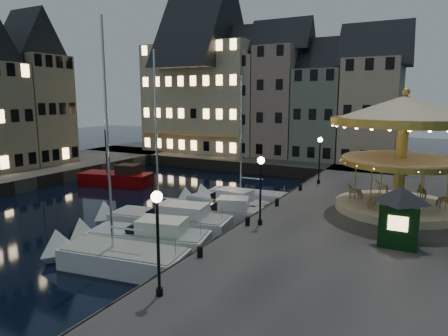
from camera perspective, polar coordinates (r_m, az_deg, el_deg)
The scene contains 30 objects.
ground at distance 27.64m, azimuth -9.78°, elevation -8.93°, with size 160.00×160.00×0.00m, color black.
quay_east at distance 27.90m, azimuth 22.42°, elevation -7.97°, with size 16.00×56.00×1.30m, color #474442.
quay_north at distance 54.88m, azimuth 1.51°, elevation 1.32°, with size 44.00×12.00×1.30m, color #474442.
quaywall_e at distance 29.62m, azimuth 6.78°, elevation -6.24°, with size 0.15×44.00×1.30m, color #47423A.
quaywall_n at distance 48.71m, azimuth 0.46°, elevation 0.22°, with size 48.00×0.15×1.30m, color #47423A.
quaywall_w at distance 41.79m, azimuth -27.99°, elevation -2.59°, with size 0.15×44.00×1.30m, color #47423A.
streetlamp_a at distance 15.44m, azimuth -9.46°, elevation -8.53°, with size 0.44×0.44×4.17m.
streetlamp_b at distance 23.87m, azimuth 5.26°, elevation -1.84°, with size 0.44×0.44×4.17m.
streetlamp_c at distance 36.53m, azimuth 13.51°, elevation 2.03°, with size 0.44×0.44×4.17m.
bollard_a at distance 19.68m, azimuth -3.46°, elevation -11.75°, with size 0.30×0.30×0.57m.
bollard_b at distance 24.27m, azimuth 3.39°, elevation -7.51°, with size 0.30×0.30×0.57m.
bollard_c at distance 28.72m, azimuth 7.57°, elevation -4.81°, with size 0.30×0.30×0.57m.
bollard_d at distance 33.79m, azimuth 10.85°, elevation -2.67°, with size 0.30×0.30×0.57m.
townhouse_na at distance 61.91m, azimuth -7.29°, elevation 8.85°, with size 5.50×8.00×12.80m.
townhouse_nb at distance 58.93m, azimuth -2.91°, elevation 9.35°, with size 6.16×8.00×13.80m.
townhouse_nc at distance 56.06m, azimuth 2.48°, elevation 9.84°, with size 6.82×8.00×14.80m.
townhouse_nd at distance 53.83m, azimuth 8.10°, elevation 10.28°, with size 5.50×8.00×15.80m.
townhouse_ne at distance 52.22m, azimuth 13.75°, elevation 8.46°, with size 6.16×8.00×12.80m.
townhouse_nf at distance 51.05m, azimuth 20.43°, elevation 8.66°, with size 6.82×8.00×13.80m.
townhouse_wc at distance 52.67m, azimuth -25.53°, elevation 8.56°, with size 8.80×5.50×14.20m.
hotel_corner at distance 58.91m, azimuth -2.88°, elevation 10.81°, with size 17.60×9.00×16.80m.
motorboat_a at distance 22.35m, azimuth -15.33°, elevation -12.32°, with size 7.81×3.59×12.93m.
motorboat_b at distance 24.53m, azimuth -11.54°, elevation -9.87°, with size 8.24×4.11×2.15m.
motorboat_c at distance 27.64m, azimuth -8.50°, elevation -7.41°, with size 9.43×3.84×12.47m.
motorboat_d at distance 28.68m, azimuth -0.80°, elevation -6.75°, with size 6.54×4.03×2.15m.
motorboat_e at distance 31.63m, azimuth -0.21°, elevation -5.14°, with size 7.68×3.13×2.15m.
motorboat_f at distance 34.01m, azimuth 2.56°, elevation -4.27°, with size 7.97×2.61×10.54m.
red_fishing_boat at distance 42.48m, azimuth -14.99°, elevation -1.50°, with size 7.79×4.04×5.93m.
carousel at distance 28.94m, azimuth 24.24°, elevation 4.80°, with size 9.40×9.40×8.22m.
ticket_kiosk at distance 22.61m, azimuth 23.91°, elevation -4.95°, with size 3.01×3.01×3.52m.
Camera 1 is at (16.20, -20.57, 8.87)m, focal length 32.00 mm.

